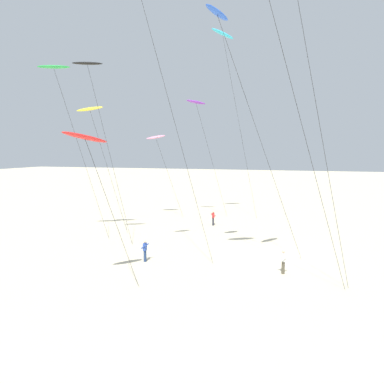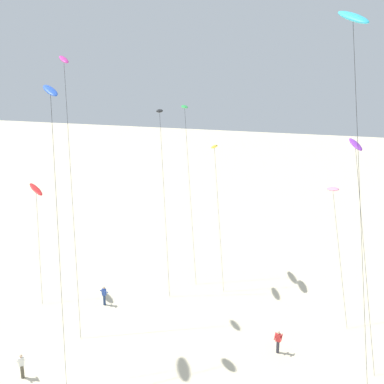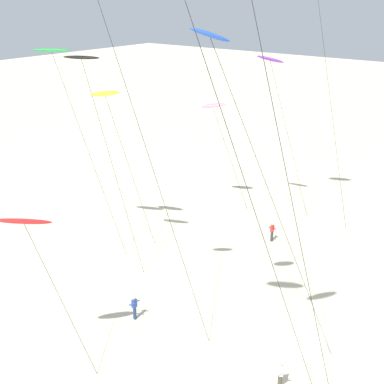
% 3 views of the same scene
% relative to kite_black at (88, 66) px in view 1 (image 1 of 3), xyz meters
% --- Properties ---
extents(ground_plane, '(260.00, 260.00, 0.00)m').
position_rel_kite_black_xyz_m(ground_plane, '(1.94, -15.38, -15.47)').
color(ground_plane, beige).
extents(kite_black, '(2.76, 4.09, 15.82)m').
position_rel_kite_black_xyz_m(kite_black, '(0.00, 0.00, 0.00)').
color(kite_black, black).
rests_on(kite_black, ground).
extents(kite_red, '(3.05, 3.46, 9.68)m').
position_rel_kite_black_xyz_m(kite_red, '(-9.14, -5.53, -6.29)').
color(kite_red, red).
rests_on(kite_red, ground).
extents(kite_yellow, '(2.62, 4.14, 12.90)m').
position_rel_kite_black_xyz_m(kite_yellow, '(4.12, 2.56, -3.09)').
color(kite_yellow, yellow).
rests_on(kite_yellow, ground).
extents(kite_blue, '(5.26, 6.81, 18.23)m').
position_rel_kite_black_xyz_m(kite_blue, '(-2.17, -11.67, 2.02)').
color(kite_blue, blue).
rests_on(kite_blue, ground).
extents(kite_pink, '(2.76, 4.08, 10.50)m').
position_rel_kite_black_xyz_m(kite_pink, '(14.68, 0.14, -5.43)').
color(kite_pink, pink).
rests_on(kite_pink, ground).
extents(kite_purple, '(3.18, 4.73, 14.75)m').
position_rel_kite_black_xyz_m(kite_purple, '(16.23, -4.56, -1.30)').
color(kite_purple, purple).
rests_on(kite_purple, ground).
extents(kite_cyan, '(3.99, 5.35, 22.51)m').
position_rel_kite_black_xyz_m(kite_cyan, '(15.64, -7.94, 6.21)').
color(kite_cyan, '#33BFE0').
rests_on(kite_cyan, ground).
extents(kite_green, '(3.45, 5.05, 15.99)m').
position_rel_kite_black_xyz_m(kite_green, '(0.72, 3.90, 0.19)').
color(kite_green, green).
rests_on(kite_green, ground).
extents(kite_flyer_nearest, '(0.73, 0.72, 1.67)m').
position_rel_kite_black_xyz_m(kite_flyer_nearest, '(-2.23, -16.40, -14.58)').
color(kite_flyer_nearest, '#4C4738').
rests_on(kite_flyer_nearest, ground).
extents(kite_flyer_middle, '(0.54, 0.51, 1.67)m').
position_rel_kite_black_xyz_m(kite_flyer_middle, '(12.37, -7.74, -14.58)').
color(kite_flyer_middle, '#33333D').
rests_on(kite_flyer_middle, ground).
extents(kite_flyer_furthest, '(0.53, 0.50, 1.67)m').
position_rel_kite_black_xyz_m(kite_flyer_furthest, '(-2.52, -6.11, -14.58)').
color(kite_flyer_furthest, navy).
rests_on(kite_flyer_furthest, ground).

